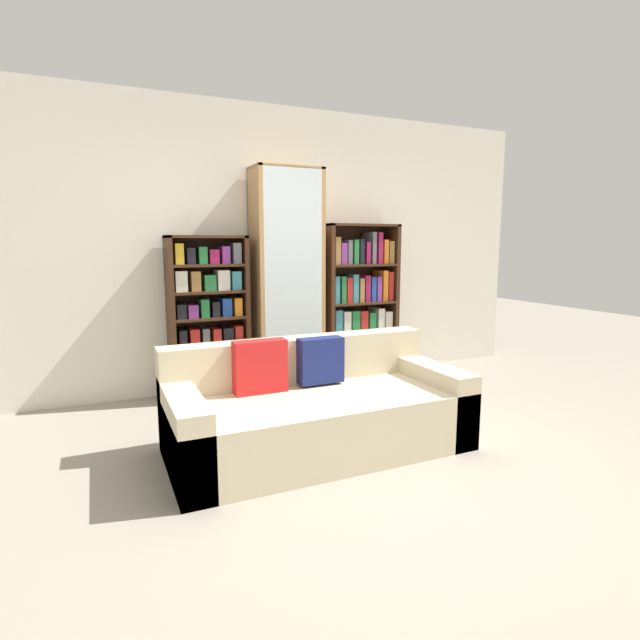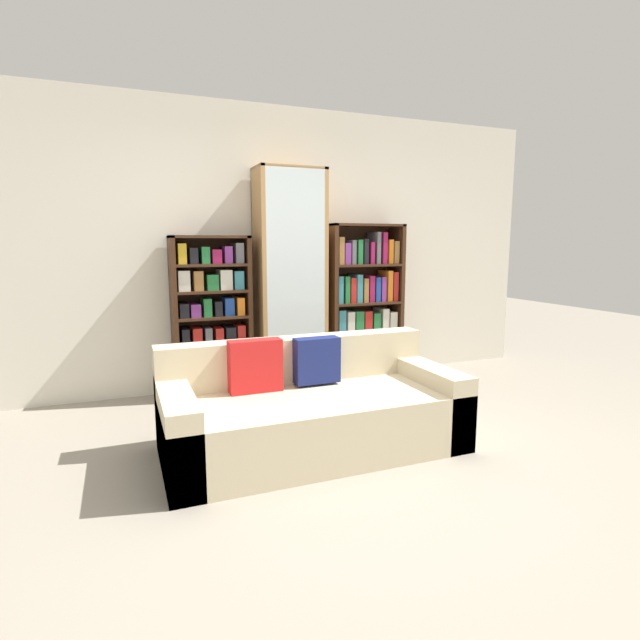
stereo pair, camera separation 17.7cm
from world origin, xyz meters
TOP-DOWN VIEW (x-y plane):
  - ground_plane at (0.00, 0.00)m, footprint 16.00×16.00m
  - wall_back at (0.00, 2.24)m, footprint 6.05×0.06m
  - couch at (-0.18, 0.52)m, footprint 1.99×0.91m
  - bookshelf_left at (-0.57, 2.03)m, footprint 0.70×0.32m
  - display_cabinet at (0.18, 2.01)m, footprint 0.65×0.36m
  - bookshelf_right at (0.98, 2.03)m, footprint 0.79×0.32m
  - wine_bottle at (0.71, 1.37)m, footprint 0.08×0.08m

SIDE VIEW (x-z plane):
  - ground_plane at x=0.00m, z-range 0.00..0.00m
  - wine_bottle at x=0.71m, z-range -0.03..0.32m
  - couch at x=-0.18m, z-range -0.12..0.64m
  - bookshelf_left at x=-0.57m, z-range -0.01..1.46m
  - bookshelf_right at x=0.98m, z-range -0.03..1.56m
  - display_cabinet at x=0.18m, z-range 0.00..2.10m
  - wall_back at x=0.00m, z-range 0.00..2.70m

